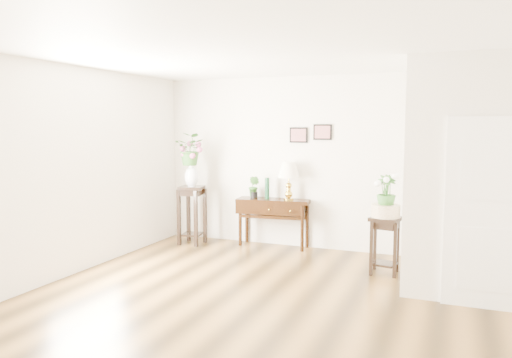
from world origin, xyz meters
The scene contains 20 objects.
floor centered at (0.00, 0.00, 0.00)m, with size 6.00×5.50×0.02m, color brown.
ceiling centered at (0.00, 0.00, 2.80)m, with size 6.00×5.50×0.02m, color white.
wall_back centered at (0.00, 2.75, 1.40)m, with size 6.00×0.02×2.80m, color white.
wall_front centered at (0.00, -2.75, 1.40)m, with size 6.00×0.02×2.80m, color white.
wall_left centered at (-3.00, 0.00, 1.40)m, with size 0.02×5.50×2.80m, color white.
partition centered at (2.10, 1.77, 1.40)m, with size 1.80×1.95×2.80m, color white.
door centered at (2.10, 0.78, 1.05)m, with size 0.90×0.05×2.10m, color white.
art_print_left centered at (-0.65, 2.73, 1.85)m, with size 0.30×0.02×0.25m, color black.
art_print_right centered at (-0.25, 2.73, 1.90)m, with size 0.30×0.02×0.25m, color black.
wall_ornament centered at (1.16, 1.90, 2.05)m, with size 0.51×0.51×0.07m, color gold.
console_table centered at (-1.02, 2.57, 0.40)m, with size 1.20×0.40×0.80m, color black.
table_lamp centered at (-0.76, 2.57, 1.15)m, with size 0.36×0.36×0.63m, color gold.
green_vase centered at (-1.13, 2.57, 0.97)m, with size 0.07×0.07×0.35m, color #103B21.
potted_plant centered at (-1.37, 2.57, 0.98)m, with size 0.19×0.16×0.35m, color #2C6022.
plant_stand_a centered at (-2.37, 2.24, 0.49)m, with size 0.38×0.38×0.99m, color black.
porcelain_vase centered at (-2.37, 2.24, 1.21)m, with size 0.23×0.23×0.40m, color white, non-canonical shape.
lily_arrangement centered at (-2.37, 2.24, 1.66)m, with size 0.49×0.43×0.55m, color #2C6022.
plant_stand_b centered at (0.90, 1.69, 0.39)m, with size 0.37×0.37×0.78m, color black.
ceramic_bowl centered at (0.90, 1.69, 0.86)m, with size 0.38×0.38×0.17m, color beige.
narcissus centered at (0.90, 1.69, 1.12)m, with size 0.25×0.25×0.45m, color #2C6022.
Camera 1 is at (1.76, -5.08, 2.00)m, focal length 35.00 mm.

